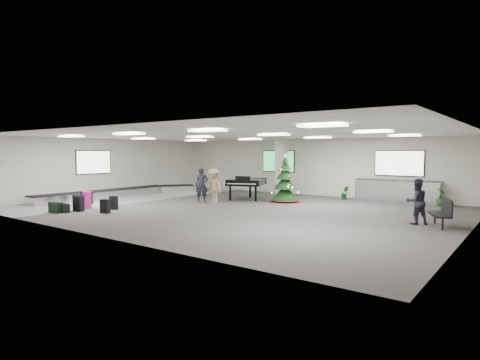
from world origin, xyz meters
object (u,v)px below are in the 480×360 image
Objects in this scene: service_counter at (396,191)px; traveler_b at (214,186)px; potted_plant_left at (345,193)px; christmas_tree at (285,186)px; grand_piano at (246,182)px; potted_plant_right at (441,197)px; traveler_bench at (417,202)px; traveler_a at (202,185)px; bench at (442,211)px; pink_suitcase at (87,200)px; baggage_carousel at (121,193)px.

service_counter is 9.02m from traveler_b.
potted_plant_left is (4.49, 5.17, -0.48)m from traveler_b.
christmas_tree is 3.42m from potted_plant_left.
grand_piano reaches higher than potted_plant_right.
traveler_bench is (8.86, -2.40, -0.11)m from grand_piano.
grand_piano is 3.72× the size of potted_plant_left.
traveler_b reaches higher than service_counter.
traveler_a is at bearing -141.25° from service_counter.
bench is 1.01× the size of traveler_bench.
pink_suitcase is 1.07× the size of potted_plant_left.
traveler_a reaches higher than pink_suitcase.
grand_piano is 1.59× the size of traveler_b.
traveler_a reaches higher than traveler_bench.
bench is at bearing 10.49° from traveler_b.
christmas_tree reaches higher than traveler_b.
service_counter is 1.71× the size of christmas_tree.
bench reaches higher than potted_plant_right.
christmas_tree is 7.10m from potted_plant_right.
traveler_bench is at bearing -21.34° from christmas_tree.
potted_plant_left is (5.09, 5.36, -0.49)m from traveler_a.
traveler_bench is 7.17m from potted_plant_left.
service_counter is at bearing 7.45° from grand_piano.
traveler_a is (-10.62, 0.09, 0.31)m from bench.
grand_piano is at bearing -57.92° from traveler_bench.
grand_piano reaches higher than service_counter.
pink_suitcase is 14.05m from bench.
service_counter is 5.33× the size of pink_suitcase.
traveler_a is at bearing -140.72° from christmas_tree.
bench is 5.79m from potted_plant_right.
traveler_a is 7.41m from potted_plant_left.
traveler_a is (-3.15, -2.58, 0.03)m from christmas_tree.
traveler_a is (5.35, 0.72, 0.63)m from baggage_carousel.
baggage_carousel is 12.76× the size of pink_suitcase.
christmas_tree is 1.42× the size of traveler_b.
potted_plant_right is (14.92, 6.33, 0.18)m from baggage_carousel.
traveler_bench is at bearing -36.73° from grand_piano.
traveler_a is at bearing 77.05° from pink_suitcase.
potted_plant_left is at bearing 70.07° from pink_suitcase.
potted_plant_left reaches higher than baggage_carousel.
traveler_a is at bearing -133.49° from potted_plant_left.
potted_plant_right is at bearing -12.90° from traveler_a.
christmas_tree is 7.93m from bench.
potted_plant_left is (7.82, 9.81, -0.02)m from pink_suitcase.
baggage_carousel is 13.67× the size of potted_plant_left.
traveler_bench reaches higher than potted_plant_left.
potted_plant_right is (-0.24, 5.62, -0.38)m from traveler_bench.
service_counter is 6.46m from traveler_bench.
bench is (15.97, 0.64, 0.32)m from baggage_carousel.
service_counter is 5.11× the size of potted_plant_right.
baggage_carousel is 14.50m from service_counter.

